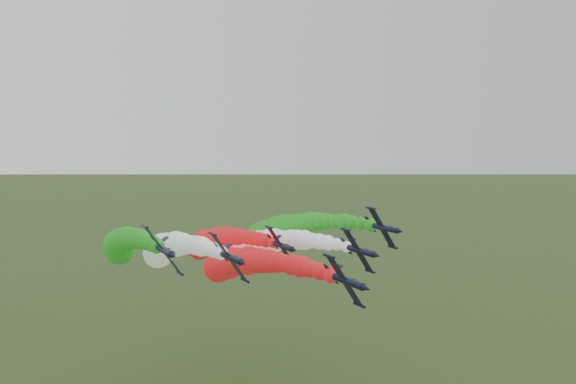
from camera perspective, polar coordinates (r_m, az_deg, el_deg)
name	(u,v)px	position (r m, az deg, el deg)	size (l,w,h in m)	color
jet_lead	(233,264)	(124.54, -5.56, -7.29)	(14.59, 74.94, 20.05)	black
jet_inner_left	(164,249)	(132.30, -12.45, -5.72)	(14.39, 74.74, 19.85)	black
jet_inner_right	(254,246)	(139.76, -3.46, -5.48)	(14.78, 75.13, 20.24)	black
jet_outer_left	(122,245)	(134.69, -16.55, -5.17)	(14.56, 74.91, 20.02)	black
jet_outer_right	(276,231)	(148.17, -1.20, -3.94)	(14.92, 75.26, 20.37)	black
jet_trail	(210,242)	(151.04, -7.95, -5.10)	(14.44, 74.79, 19.90)	black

